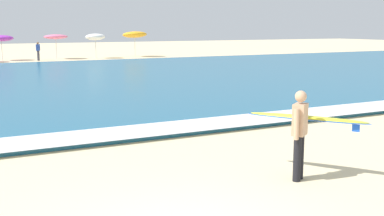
{
  "coord_description": "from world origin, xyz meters",
  "views": [
    {
      "loc": [
        -2.67,
        -5.6,
        2.92
      ],
      "look_at": [
        2.24,
        3.94,
        1.1
      ],
      "focal_mm": 45.45,
      "sensor_mm": 36.0,
      "label": 1
    }
  ],
  "objects_px": {
    "beach_umbrella_4": "(1,38)",
    "beach_umbrella_5": "(56,37)",
    "beach_umbrella_7": "(135,35)",
    "surfer_with_board": "(303,126)",
    "beachgoer_near_row_left": "(38,51)",
    "beach_umbrella_6": "(95,37)"
  },
  "relations": [
    {
      "from": "surfer_with_board",
      "to": "beach_umbrella_6",
      "type": "relative_size",
      "value": 0.94
    },
    {
      "from": "beach_umbrella_5",
      "to": "beach_umbrella_7",
      "type": "xyz_separation_m",
      "value": [
        7.35,
        -0.14,
        0.13
      ]
    },
    {
      "from": "beach_umbrella_5",
      "to": "beach_umbrella_4",
      "type": "bearing_deg",
      "value": 178.88
    },
    {
      "from": "surfer_with_board",
      "to": "beachgoer_near_row_left",
      "type": "distance_m",
      "value": 35.59
    },
    {
      "from": "surfer_with_board",
      "to": "beachgoer_near_row_left",
      "type": "relative_size",
      "value": 1.37
    },
    {
      "from": "beach_umbrella_4",
      "to": "beach_umbrella_5",
      "type": "xyz_separation_m",
      "value": [
        4.52,
        -0.09,
        0.08
      ]
    },
    {
      "from": "surfer_with_board",
      "to": "beach_umbrella_6",
      "type": "xyz_separation_m",
      "value": [
        6.35,
        36.1,
        0.91
      ]
    },
    {
      "from": "beach_umbrella_6",
      "to": "beachgoer_near_row_left",
      "type": "bearing_deg",
      "value": -174.14
    },
    {
      "from": "beach_umbrella_4",
      "to": "beach_umbrella_7",
      "type": "distance_m",
      "value": 11.87
    },
    {
      "from": "beach_umbrella_6",
      "to": "beachgoer_near_row_left",
      "type": "xyz_separation_m",
      "value": [
        -5.15,
        -0.53,
        -1.09
      ]
    },
    {
      "from": "beach_umbrella_4",
      "to": "beach_umbrella_7",
      "type": "xyz_separation_m",
      "value": [
        11.86,
        -0.23,
        0.21
      ]
    },
    {
      "from": "beachgoer_near_row_left",
      "to": "beach_umbrella_4",
      "type": "bearing_deg",
      "value": 153.93
    },
    {
      "from": "beach_umbrella_4",
      "to": "beach_umbrella_6",
      "type": "height_order",
      "value": "beach_umbrella_6"
    },
    {
      "from": "beachgoer_near_row_left",
      "to": "beach_umbrella_5",
      "type": "bearing_deg",
      "value": 34.99
    },
    {
      "from": "beach_umbrella_4",
      "to": "beach_umbrella_7",
      "type": "height_order",
      "value": "beach_umbrella_7"
    },
    {
      "from": "beach_umbrella_4",
      "to": "beach_umbrella_7",
      "type": "bearing_deg",
      "value": -1.1
    },
    {
      "from": "beach_umbrella_7",
      "to": "surfer_with_board",
      "type": "bearing_deg",
      "value": -105.73
    },
    {
      "from": "surfer_with_board",
      "to": "beachgoer_near_row_left",
      "type": "height_order",
      "value": "surfer_with_board"
    },
    {
      "from": "beach_umbrella_6",
      "to": "beach_umbrella_7",
      "type": "xyz_separation_m",
      "value": [
        3.98,
        0.58,
        0.17
      ]
    },
    {
      "from": "beach_umbrella_4",
      "to": "beachgoer_near_row_left",
      "type": "height_order",
      "value": "beach_umbrella_4"
    },
    {
      "from": "beachgoer_near_row_left",
      "to": "beach_umbrella_7",
      "type": "bearing_deg",
      "value": 6.92
    },
    {
      "from": "beach_umbrella_7",
      "to": "beach_umbrella_6",
      "type": "bearing_deg",
      "value": -171.71
    }
  ]
}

